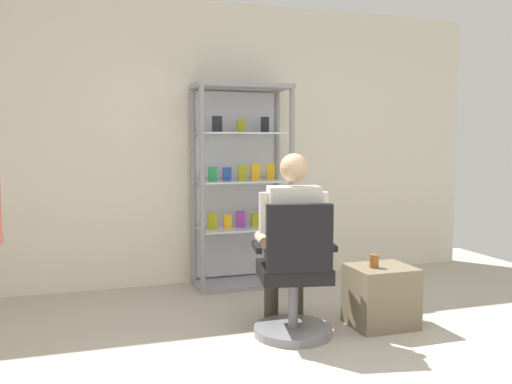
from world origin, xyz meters
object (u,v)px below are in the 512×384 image
object	(u,v)px
display_cabinet_main	(240,185)
tea_glass	(374,261)
office_chair	(295,282)
storage_crate	(381,296)
seated_shopkeeper	(291,233)

from	to	relation	value
display_cabinet_main	tea_glass	size ratio (longest dim) A/B	19.38
office_chair	storage_crate	distance (m)	0.73
display_cabinet_main	storage_crate	xyz separation A→B (m)	(0.65, -1.49, -0.74)
display_cabinet_main	seated_shopkeeper	distance (m)	1.39
tea_glass	office_chair	bearing A→B (deg)	-178.66
display_cabinet_main	office_chair	size ratio (longest dim) A/B	1.98
display_cabinet_main	office_chair	distance (m)	1.63
office_chair	seated_shopkeeper	distance (m)	0.36
office_chair	tea_glass	xyz separation A→B (m)	(0.63, 0.01, 0.10)
display_cabinet_main	storage_crate	distance (m)	1.79
office_chair	tea_glass	bearing A→B (deg)	1.34
display_cabinet_main	seated_shopkeeper	bearing A→B (deg)	-90.82
storage_crate	tea_glass	size ratio (longest dim) A/B	4.64
storage_crate	seated_shopkeeper	bearing A→B (deg)	169.19
office_chair	tea_glass	world-z (taller)	office_chair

